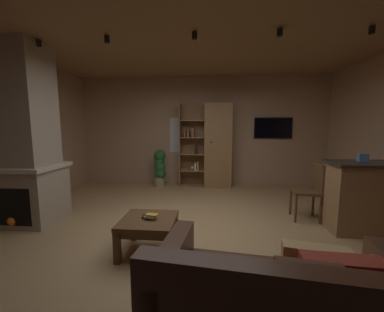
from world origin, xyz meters
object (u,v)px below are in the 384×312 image
(potted_floor_plant, at_px, (160,167))
(dining_chair, at_px, (311,188))
(stone_fireplace, at_px, (25,144))
(tissue_box, at_px, (363,158))
(table_book_1, at_px, (149,217))
(table_book_2, at_px, (152,215))
(table_book_0, at_px, (148,216))
(kitchen_bar_counter, at_px, (378,197))
(wall_mounted_tv, at_px, (273,128))
(coffee_table, at_px, (148,225))
(bookshelf_cabinet, at_px, (214,146))

(potted_floor_plant, bearing_deg, dining_chair, -32.71)
(stone_fireplace, distance_m, tissue_box, 5.03)
(table_book_1, relative_size, table_book_2, 0.79)
(stone_fireplace, height_order, table_book_0, stone_fireplace)
(kitchen_bar_counter, bearing_deg, table_book_1, -164.58)
(tissue_box, relative_size, wall_mounted_tv, 0.13)
(kitchen_bar_counter, relative_size, tissue_box, 11.46)
(table_book_2, relative_size, potted_floor_plant, 0.15)
(stone_fireplace, bearing_deg, potted_floor_plant, 56.18)
(stone_fireplace, height_order, wall_mounted_tv, stone_fireplace)
(coffee_table, height_order, table_book_0, table_book_0)
(tissue_box, bearing_deg, bookshelf_cabinet, 132.50)
(coffee_table, distance_m, dining_chair, 2.65)
(kitchen_bar_counter, height_order, table_book_0, kitchen_bar_counter)
(coffee_table, bearing_deg, table_book_2, -17.54)
(bookshelf_cabinet, height_order, table_book_2, bookshelf_cabinet)
(bookshelf_cabinet, relative_size, table_book_2, 15.02)
(table_book_1, relative_size, wall_mounted_tv, 0.12)
(table_book_1, relative_size, potted_floor_plant, 0.12)
(tissue_box, xyz_separation_m, wall_mounted_tv, (-0.67, 2.51, 0.39))
(kitchen_bar_counter, height_order, tissue_box, tissue_box)
(bookshelf_cabinet, distance_m, table_book_0, 3.31)
(wall_mounted_tv, bearing_deg, dining_chair, -87.03)
(table_book_2, bearing_deg, kitchen_bar_counter, 15.49)
(tissue_box, bearing_deg, table_book_0, -163.60)
(table_book_2, bearing_deg, wall_mounted_tv, 57.64)
(stone_fireplace, height_order, tissue_box, stone_fireplace)
(coffee_table, distance_m, table_book_1, 0.12)
(stone_fireplace, bearing_deg, table_book_2, -19.26)
(tissue_box, xyz_separation_m, coffee_table, (-2.89, -0.91, -0.73))
(coffee_table, bearing_deg, table_book_0, 113.08)
(table_book_0, bearing_deg, coffee_table, -66.92)
(kitchen_bar_counter, distance_m, table_book_0, 3.22)
(dining_chair, bearing_deg, wall_mounted_tv, 92.97)
(bookshelf_cabinet, xyz_separation_m, dining_chair, (1.55, -1.99, -0.48))
(dining_chair, distance_m, wall_mounted_tv, 2.39)
(table_book_0, xyz_separation_m, wall_mounted_tv, (2.25, 3.37, 1.03))
(kitchen_bar_counter, bearing_deg, tissue_box, 159.83)
(potted_floor_plant, xyz_separation_m, wall_mounted_tv, (2.79, 0.34, 0.97))
(table_book_2, height_order, wall_mounted_tv, wall_mounted_tv)
(table_book_1, xyz_separation_m, table_book_2, (0.03, 0.00, 0.02))
(stone_fireplace, bearing_deg, table_book_1, -19.59)
(coffee_table, height_order, dining_chair, dining_chair)
(table_book_1, height_order, table_book_2, table_book_2)
(kitchen_bar_counter, bearing_deg, coffee_table, -165.01)
(table_book_2, xyz_separation_m, potted_floor_plant, (-0.61, 3.10, 0.02))
(coffee_table, height_order, wall_mounted_tv, wall_mounted_tv)
(table_book_0, relative_size, potted_floor_plant, 0.14)
(wall_mounted_tv, bearing_deg, table_book_1, -122.68)
(table_book_0, xyz_separation_m, dining_chair, (2.36, 1.17, 0.10))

